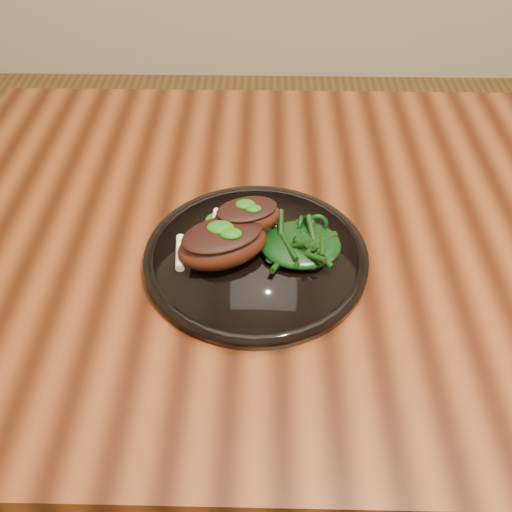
{
  "coord_description": "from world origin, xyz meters",
  "views": [
    {
      "loc": [
        -0.3,
        -0.62,
        1.28
      ],
      "look_at": [
        -0.31,
        -0.1,
        0.78
      ],
      "focal_mm": 40.0,
      "sensor_mm": 36.0,
      "label": 1
    }
  ],
  "objects": [
    {
      "name": "herb_smear",
      "position": [
        -0.35,
        -0.01,
        0.77
      ],
      "size": [
        0.07,
        0.05,
        0.0
      ],
      "primitive_type": "ellipsoid",
      "color": "#0D4807",
      "rests_on": "plate"
    },
    {
      "name": "lamb_chop_back",
      "position": [
        -0.32,
        -0.05,
        0.8
      ],
      "size": [
        0.1,
        0.08,
        0.04
      ],
      "color": "#3E170C",
      "rests_on": "plate"
    },
    {
      "name": "plate",
      "position": [
        -0.31,
        -0.08,
        0.76
      ],
      "size": [
        0.29,
        0.29,
        0.02
      ],
      "color": "black",
      "rests_on": "desk"
    },
    {
      "name": "greens_heap",
      "position": [
        -0.25,
        -0.07,
        0.78
      ],
      "size": [
        0.11,
        0.1,
        0.04
      ],
      "color": "black",
      "rests_on": "plate"
    },
    {
      "name": "lamb_chop_front",
      "position": [
        -0.35,
        -0.09,
        0.79
      ],
      "size": [
        0.14,
        0.12,
        0.05
      ],
      "color": "#3E170C",
      "rests_on": "plate"
    },
    {
      "name": "desk",
      "position": [
        0.0,
        0.0,
        0.67
      ],
      "size": [
        1.6,
        0.8,
        0.75
      ],
      "color": "black",
      "rests_on": "ground"
    }
  ]
}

